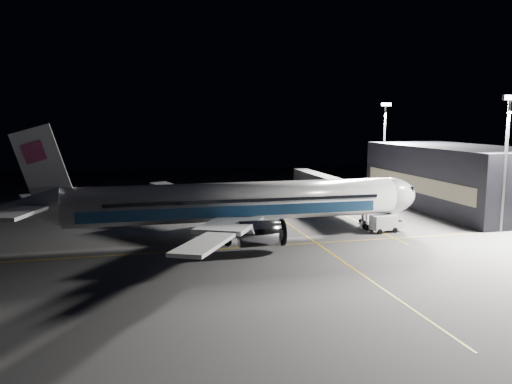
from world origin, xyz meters
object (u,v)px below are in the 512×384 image
at_px(airliner, 230,203).
at_px(jet_bridge, 332,186).
at_px(floodlight_mast_north, 384,140).
at_px(baggage_tug, 217,213).
at_px(safety_cone_a, 224,229).
at_px(safety_cone_c, 221,217).
at_px(floodlight_mast_south, 506,151).
at_px(service_truck, 386,223).
at_px(safety_cone_b, 208,217).

distance_m(airliner, jet_bridge, 29.31).
relative_size(floodlight_mast_north, baggage_tug, 7.12).
height_order(floodlight_mast_north, baggage_tug, floodlight_mast_north).
bearing_deg(safety_cone_a, safety_cone_c, 83.69).
xyz_separation_m(floodlight_mast_north, baggage_tug, (-40.56, -16.92, -11.57)).
relative_size(floodlight_mast_north, safety_cone_a, 30.07).
distance_m(floodlight_mast_south, safety_cone_a, 44.14).
relative_size(service_truck, safety_cone_c, 8.38).
bearing_deg(airliner, jet_bridge, 38.04).
relative_size(baggage_tug, safety_cone_b, 4.33).
distance_m(airliner, service_truck, 24.29).
distance_m(floodlight_mast_north, baggage_tug, 45.44).
bearing_deg(service_truck, jet_bridge, 83.62).
bearing_deg(jet_bridge, service_truck, -87.59).
xyz_separation_m(floodlight_mast_south, safety_cone_a, (-41.27, 10.01, -12.03)).
bearing_deg(safety_cone_b, floodlight_mast_south, -25.24).
bearing_deg(safety_cone_c, service_truck, -33.93).
xyz_separation_m(jet_bridge, service_truck, (0.84, -19.98, -3.17)).
height_order(service_truck, baggage_tug, service_truck).
distance_m(safety_cone_b, safety_cone_c, 2.27).
distance_m(jet_bridge, floodlight_mast_north, 24.06).
distance_m(service_truck, safety_cone_b, 29.90).
xyz_separation_m(airliner, safety_cone_a, (-0.20, 4.00, -4.82)).
relative_size(airliner, safety_cone_c, 95.33).
bearing_deg(baggage_tug, floodlight_mast_south, -7.56).
distance_m(service_truck, safety_cone_a, 24.85).
bearing_deg(safety_cone_a, airliner, -87.16).
height_order(service_truck, safety_cone_c, service_truck).
relative_size(service_truck, safety_cone_a, 7.85).
distance_m(floodlight_mast_north, safety_cone_a, 51.30).
bearing_deg(floodlight_mast_south, baggage_tug, 152.54).
relative_size(safety_cone_a, safety_cone_c, 1.07).
distance_m(baggage_tug, safety_cone_b, 2.22).
xyz_separation_m(floodlight_mast_south, safety_cone_c, (-40.21, 19.60, -12.05)).
height_order(airliner, floodlight_mast_north, floodlight_mast_north).
bearing_deg(floodlight_mast_south, airliner, 171.67).
bearing_deg(safety_cone_b, jet_bridge, 9.42).
relative_size(airliner, safety_cone_b, 91.64).
bearing_deg(floodlight_mast_north, safety_cone_c, -155.41).
relative_size(floodlight_mast_north, service_truck, 3.83).
distance_m(floodlight_mast_south, baggage_tug, 47.15).
distance_m(airliner, floodlight_mast_north, 52.56).
relative_size(floodlight_mast_south, safety_cone_a, 30.07).
bearing_deg(baggage_tug, floodlight_mast_north, 42.55).
height_order(baggage_tug, safety_cone_b, baggage_tug).
bearing_deg(jet_bridge, safety_cone_b, -170.58).
bearing_deg(floodlight_mast_north, floodlight_mast_south, -90.00).
xyz_separation_m(floodlight_mast_south, safety_cone_b, (-42.45, 20.01, -12.04)).
bearing_deg(airliner, safety_cone_a, 92.84).
xyz_separation_m(airliner, service_truck, (23.92, -1.93, -3.75)).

